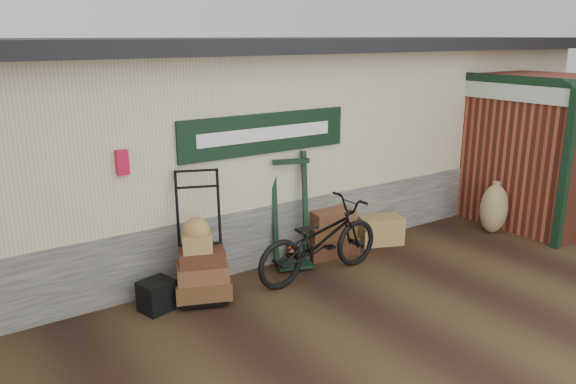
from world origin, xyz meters
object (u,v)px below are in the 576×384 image
object	(u,v)px
suitcase_stack	(329,232)
bicycle	(319,236)
green_barrow	(291,210)
wicker_hamper	(380,230)
black_trunk	(157,296)
porter_trolley	(200,235)

from	to	relation	value
suitcase_stack	bicycle	size ratio (longest dim) A/B	0.39
green_barrow	wicker_hamper	world-z (taller)	green_barrow
black_trunk	porter_trolley	bearing A→B (deg)	4.63
black_trunk	wicker_hamper	bearing A→B (deg)	2.45
suitcase_stack	wicker_hamper	distance (m)	0.99
green_barrow	porter_trolley	bearing A→B (deg)	-152.12
suitcase_stack	green_barrow	bearing A→B (deg)	178.18
suitcase_stack	black_trunk	distance (m)	2.89
black_trunk	bicycle	bearing A→B (deg)	-8.08
porter_trolley	green_barrow	distance (m)	1.56
porter_trolley	bicycle	world-z (taller)	porter_trolley
wicker_hamper	black_trunk	size ratio (longest dim) A/B	1.76
green_barrow	wicker_hamper	bearing A→B (deg)	16.26
porter_trolley	green_barrow	xyz separation A→B (m)	(1.54, 0.22, -0.01)
green_barrow	black_trunk	world-z (taller)	green_barrow
wicker_hamper	bicycle	xyz separation A→B (m)	(-1.61, -0.48, 0.37)
porter_trolley	bicycle	bearing A→B (deg)	8.67
wicker_hamper	porter_trolley	bearing A→B (deg)	-177.98
bicycle	wicker_hamper	bearing A→B (deg)	-75.42
black_trunk	bicycle	size ratio (longest dim) A/B	0.19
porter_trolley	green_barrow	bearing A→B (deg)	29.66
black_trunk	suitcase_stack	bearing A→B (deg)	4.92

